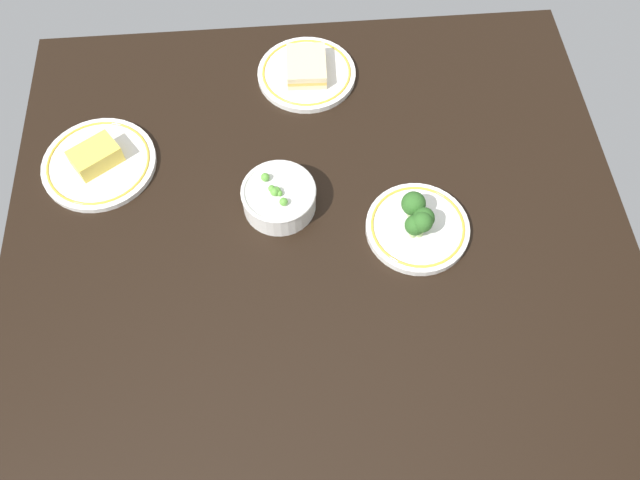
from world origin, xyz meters
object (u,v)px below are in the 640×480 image
bowl_peas (279,197)px  plate_sandwich (307,72)px  plate_cheese (98,162)px  plate_broccoli (418,224)px

bowl_peas → plate_sandwich: size_ratio=0.67×
plate_cheese → bowl_peas: bearing=70.7°
plate_cheese → plate_sandwich: 45.14cm
plate_broccoli → plate_cheese: bearing=-108.3°
plate_cheese → plate_broccoli: size_ratio=1.16×
plate_sandwich → bowl_peas: bearing=-13.0°
plate_cheese → plate_broccoli: 60.64cm
bowl_peas → plate_sandwich: bearing=167.0°
plate_cheese → bowl_peas: size_ratio=1.59×
plate_cheese → plate_broccoli: (19.01, 57.58, 0.89)cm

